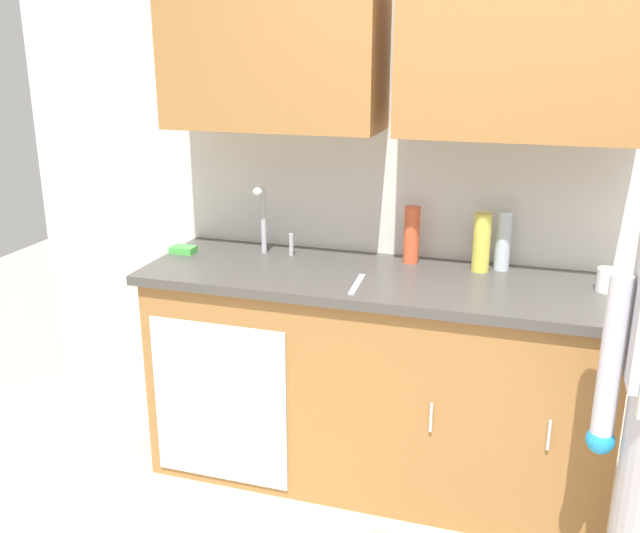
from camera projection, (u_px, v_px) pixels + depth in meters
The scene contains 10 objects.
kitchen_wall_with_uppers at pixel (496, 138), 2.90m from camera, with size 4.80×0.44×2.70m.
counter_cabinet at pixel (375, 382), 3.06m from camera, with size 1.90×0.62×0.90m.
countertop at pixel (379, 279), 2.92m from camera, with size 1.96×0.66×0.04m, color #474442.
sink at pixel (261, 266), 3.08m from camera, with size 0.50×0.36×0.35m.
bottle_water_short at pixel (412, 235), 3.04m from camera, with size 0.07×0.07×0.25m, color #E05933.
bottle_water_tall at pixel (503, 241), 2.94m from camera, with size 0.06×0.06×0.25m, color silver.
bottle_soap at pixel (482, 242), 2.92m from camera, with size 0.07×0.07×0.25m, color #D8D14C.
cup_by_sink at pixel (607, 280), 2.71m from camera, with size 0.08×0.08×0.09m, color white.
knife_on_counter at pixel (357, 284), 2.79m from camera, with size 0.24×0.02×0.01m, color silver.
sponge at pixel (183, 250), 3.21m from camera, with size 0.11×0.07×0.03m, color #4CBF4C.
Camera 1 is at (0.05, -2.01, 1.86)m, focal length 39.86 mm.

